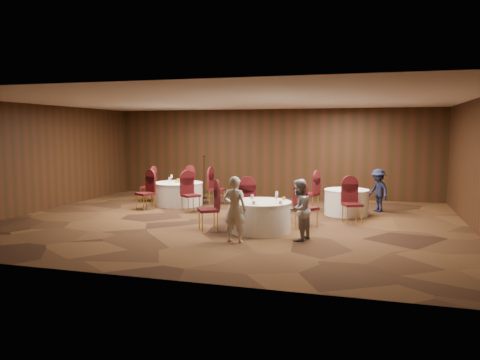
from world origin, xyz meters
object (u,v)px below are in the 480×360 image
(mic_stand, at_px, (204,186))
(woman_a, at_px, (235,209))
(woman_b, at_px, (299,210))
(table_main, at_px, (260,216))
(table_left, at_px, (179,194))
(man_c, at_px, (378,190))
(table_right, at_px, (346,202))

(mic_stand, xyz_separation_m, woman_a, (3.00, -6.14, 0.28))
(woman_b, bearing_deg, table_main, -102.67)
(table_left, bearing_deg, man_c, 4.48)
(table_left, distance_m, table_right, 5.39)
(table_left, xyz_separation_m, man_c, (6.25, 0.49, 0.27))
(table_main, relative_size, table_left, 0.93)
(table_right, height_order, woman_a, woman_a)
(woman_a, bearing_deg, woman_b, -151.51)
(table_main, bearing_deg, table_left, 137.41)
(woman_a, bearing_deg, table_main, -99.36)
(table_right, bearing_deg, table_main, -122.40)
(table_right, distance_m, woman_b, 3.60)
(man_c, bearing_deg, table_main, -72.55)
(table_left, distance_m, woman_b, 5.96)
(table_main, distance_m, table_left, 4.81)
(table_main, bearing_deg, woman_a, -103.70)
(mic_stand, bearing_deg, table_main, -56.50)
(woman_a, bearing_deg, man_c, -117.05)
(table_left, xyz_separation_m, woman_a, (3.25, -4.42, 0.35))
(mic_stand, xyz_separation_m, man_c, (6.00, -1.23, 0.20))
(table_left, relative_size, mic_stand, 1.03)
(woman_a, height_order, man_c, woman_a)
(man_c, bearing_deg, woman_b, -58.00)
(woman_a, bearing_deg, table_left, -49.33)
(table_left, height_order, table_right, same)
(woman_a, bearing_deg, mic_stand, -59.59)
(table_left, height_order, mic_stand, mic_stand)
(table_right, distance_m, man_c, 1.24)
(woman_b, relative_size, man_c, 1.06)
(table_right, xyz_separation_m, mic_stand, (-5.13, 2.06, 0.07))
(table_main, relative_size, woman_a, 1.02)
(table_left, distance_m, man_c, 6.27)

